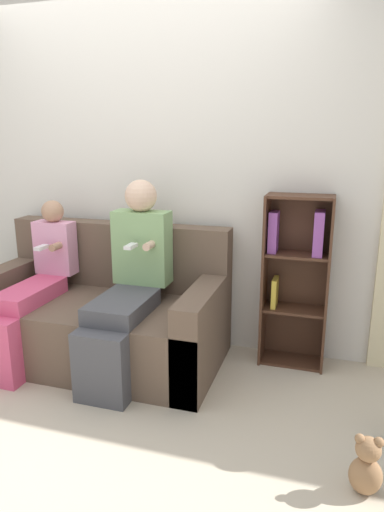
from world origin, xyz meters
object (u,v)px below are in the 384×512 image
at_px(child_seated, 33,285).
at_px(bookshelf, 296,273).
at_px(couch, 102,317).
at_px(adult_seated, 130,277).
at_px(teddy_bear, 366,467).

bearing_deg(child_seated, bookshelf, 15.85).
distance_m(child_seated, bookshelf, 1.83).
xyz_separation_m(couch, adult_seated, (0.27, -0.10, 0.35)).
xyz_separation_m(couch, child_seated, (-0.44, -0.16, 0.24)).
bearing_deg(bookshelf, teddy_bear, -70.20).
height_order(child_seated, bookshelf, bookshelf).
bearing_deg(teddy_bear, couch, 154.00).
height_order(adult_seated, bookshelf, adult_seated).
bearing_deg(teddy_bear, child_seated, 162.36).
distance_m(adult_seated, teddy_bear, 1.73).
relative_size(bookshelf, teddy_bear, 4.03).
bearing_deg(bookshelf, couch, -165.40).
relative_size(child_seated, bookshelf, 0.93).
bearing_deg(couch, bookshelf, 14.60).
bearing_deg(teddy_bear, bookshelf, 109.80).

